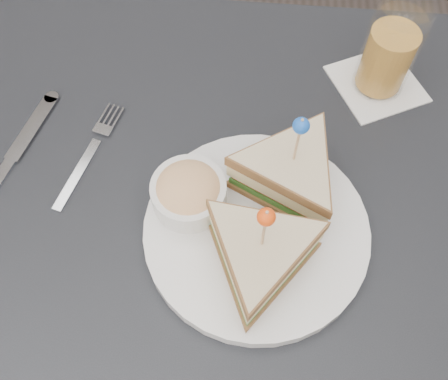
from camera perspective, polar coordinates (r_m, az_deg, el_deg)
ground_plane at (r=1.36m, az=-0.48°, el=-16.84°), size 3.50×3.50×0.00m
table at (r=0.71m, az=-0.88°, el=-5.53°), size 0.80×0.80×0.75m
plate_meal at (r=0.60m, az=4.41°, el=-2.86°), size 0.37×0.37×0.16m
cutlery_fork at (r=0.71m, az=-14.91°, el=4.44°), size 0.06×0.18×0.01m
cutlery_knife at (r=0.74m, az=-22.84°, el=3.72°), size 0.07×0.21×0.01m
drink_set at (r=0.75m, az=18.37°, el=14.75°), size 0.16×0.16×0.15m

